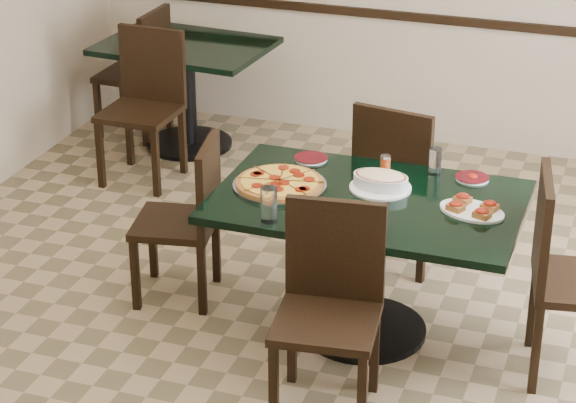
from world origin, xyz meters
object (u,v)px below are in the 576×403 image
(lasagna_casserole, at_px, (381,180))
(chair_near, at_px, (330,297))
(main_table, at_px, (367,232))
(bruschetta_platter, at_px, (472,208))
(pepperoni_pizza, at_px, (280,183))
(back_table, at_px, (186,75))
(back_chair_left, at_px, (142,66))
(chair_far, at_px, (399,177))
(chair_left, at_px, (190,212))
(back_chair_near, at_px, (146,96))
(bread_basket, at_px, (364,213))
(chair_right, at_px, (565,266))

(lasagna_casserole, bearing_deg, chair_near, -88.49)
(main_table, relative_size, bruschetta_platter, 3.96)
(pepperoni_pizza, bearing_deg, back_table, 124.82)
(main_table, bearing_deg, bruschetta_platter, 0.66)
(back_chair_left, bearing_deg, bruschetta_platter, 54.10)
(chair_far, distance_m, back_chair_left, 2.57)
(chair_left, height_order, pepperoni_pizza, chair_left)
(back_chair_near, distance_m, back_chair_left, 0.72)
(chair_left, bearing_deg, back_table, -166.28)
(lasagna_casserole, bearing_deg, back_chair_near, 148.93)
(chair_near, xyz_separation_m, lasagna_casserole, (0.03, 0.73, 0.26))
(chair_near, bearing_deg, chair_left, 138.52)
(chair_left, height_order, bruschetta_platter, chair_left)
(back_table, height_order, bruschetta_platter, bruschetta_platter)
(bread_basket, bearing_deg, chair_right, 21.63)
(back_chair_near, xyz_separation_m, back_chair_left, (-0.34, 0.64, -0.03))
(main_table, xyz_separation_m, chair_far, (-0.02, 0.74, -0.02))
(chair_left, distance_m, back_chair_left, 2.38)
(lasagna_casserole, bearing_deg, back_table, 138.53)
(main_table, relative_size, chair_near, 1.54)
(back_table, xyz_separation_m, lasagna_casserole, (1.87, -1.87, 0.27))
(chair_far, relative_size, chair_left, 1.09)
(back_chair_near, bearing_deg, chair_left, -55.29)
(lasagna_casserole, relative_size, bread_basket, 1.26)
(bruschetta_platter, bearing_deg, bread_basket, -132.77)
(bruschetta_platter, bearing_deg, chair_near, -111.35)
(pepperoni_pizza, bearing_deg, lasagna_casserole, 15.35)
(back_chair_near, height_order, pepperoni_pizza, back_chair_near)
(main_table, xyz_separation_m, chair_right, (0.95, -0.04, -0.00))
(lasagna_casserole, distance_m, bread_basket, 0.37)
(chair_near, distance_m, chair_left, 1.17)
(main_table, bearing_deg, pepperoni_pizza, -178.69)
(pepperoni_pizza, bearing_deg, chair_far, 60.41)
(chair_far, xyz_separation_m, chair_left, (-0.94, -0.69, -0.05))
(chair_left, height_order, bread_basket, chair_left)
(chair_far, distance_m, back_chair_near, 1.99)
(chair_near, height_order, chair_left, chair_near)
(chair_far, distance_m, chair_left, 1.17)
(back_table, bearing_deg, bruschetta_platter, -36.10)
(chair_far, xyz_separation_m, bread_basket, (0.07, -0.99, 0.24))
(back_table, distance_m, chair_near, 3.19)
(back_table, distance_m, chair_right, 3.45)
(back_chair_near, height_order, lasagna_casserole, back_chair_near)
(chair_near, xyz_separation_m, bread_basket, (0.05, 0.36, 0.25))
(chair_far, relative_size, lasagna_casserole, 3.20)
(main_table, height_order, lasagna_casserole, lasagna_casserole)
(main_table, distance_m, chair_far, 0.74)
(chair_far, xyz_separation_m, chair_right, (0.98, -0.78, 0.02))
(back_table, xyz_separation_m, bruschetta_platter, (2.34, -1.99, 0.25))
(back_table, bearing_deg, back_chair_near, -89.96)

